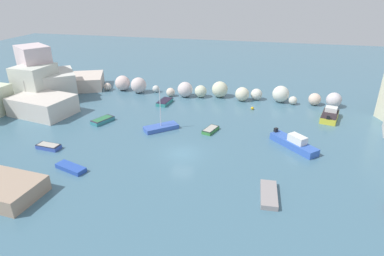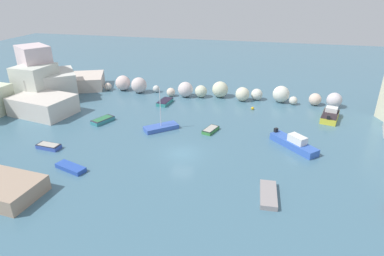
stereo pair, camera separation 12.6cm
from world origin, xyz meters
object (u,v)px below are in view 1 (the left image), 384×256
Objects in this scene: moored_boat_1 at (165,102)px; moored_boat_5 at (269,194)px; channel_buoy at (252,108)px; moored_boat_8 at (103,120)px; moored_boat_3 at (49,146)px; moored_boat_10 at (211,130)px; stone_dock at (5,189)px; moored_boat_2 at (71,168)px; moored_boat_6 at (330,115)px; moored_boat_4 at (294,143)px; moored_boat_0 at (161,127)px.

moored_boat_5 is at bearing 44.20° from moored_boat_1.
channel_buoy is 0.13× the size of moored_boat_8.
moored_boat_3 is 9.10m from moored_boat_8.
moored_boat_10 is (-4.87, -9.43, 0.02)m from channel_buoy.
moored_boat_1 is 0.85× the size of moored_boat_5.
stone_dock is 1.77× the size of moored_boat_1.
moored_boat_5 is 1.19× the size of moored_boat_8.
moored_boat_5 is (2.90, -22.33, 0.01)m from channel_buoy.
moored_boat_8 reaches higher than moored_boat_10.
moored_boat_8 reaches higher than moored_boat_2.
moored_boat_5 is 0.82× the size of moored_boat_6.
moored_boat_5 reaches higher than channel_buoy.
moored_boat_5 is at bearing 49.46° from moored_boat_10.
moored_boat_4 is at bearing 162.99° from moored_boat_5.
moored_boat_2 is (-17.52, -22.28, 0.01)m from channel_buoy.
moored_boat_1 is at bearing 76.26° from stone_dock.
stone_dock is 6.41m from moored_boat_2.
moored_boat_6 is at bearing 94.68° from moored_boat_1.
moored_boat_4 is 1.10× the size of moored_boat_6.
moored_boat_3 is 0.52× the size of moored_boat_4.
moored_boat_6 is 1.45× the size of moored_boat_8.
channel_buoy is 0.13× the size of moored_boat_1.
moored_boat_6 reaches higher than moored_boat_5.
moored_boat_1 is 0.63× the size of moored_boat_4.
moored_boat_0 is 1.36× the size of moored_boat_5.
moored_boat_4 is at bearing 31.52° from stone_dock.
stone_dock reaches higher than channel_buoy.
moored_boat_0 is at bearing 21.20° from moored_boat_1.
moored_boat_0 is 10.11m from moored_boat_1.
moored_boat_0 is at bearing -139.07° from moored_boat_4.
moored_boat_5 is at bearing -81.03° from moored_boat_0.
moored_boat_2 is 18.03m from moored_boat_10.
moored_boat_0 reaches higher than moored_boat_3.
moored_boat_8 is at bearing -59.93° from moored_boat_2.
moored_boat_4 reaches higher than moored_boat_2.
channel_buoy is at bearing 161.15° from moored_boat_4.
stone_dock is at bearing -126.71° from channel_buoy.
channel_buoy is 12.94m from moored_boat_4.
moored_boat_6 is at bearing 107.62° from moored_boat_4.
moored_boat_4 reaches higher than moored_boat_6.
moored_boat_2 is 1.27× the size of moored_boat_3.
moored_boat_6 is 32.51m from moored_boat_8.
moored_boat_5 is at bearing 84.25° from moored_boat_8.
moored_boat_10 is at bearing -33.43° from moored_boat_0.
moored_boat_8 is (-8.79, 0.45, -0.01)m from moored_boat_0.
moored_boat_5 is 15.07m from moored_boat_10.
moored_boat_4 is at bearing -137.68° from moored_boat_2.
moored_boat_8 is at bearing 135.94° from moored_boat_0.
stone_dock is at bearing 77.41° from moored_boat_2.
moored_boat_2 is 1.05× the size of moored_boat_8.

